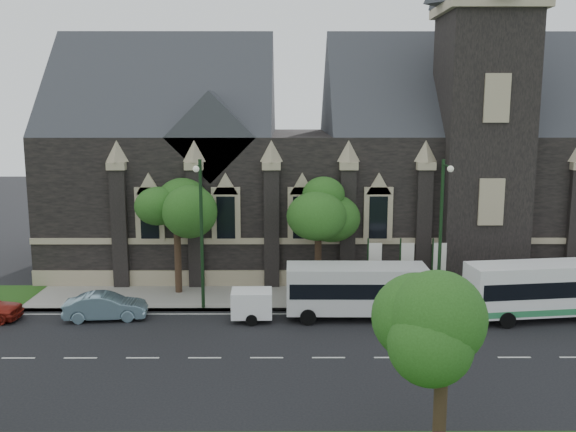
{
  "coord_description": "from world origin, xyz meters",
  "views": [
    {
      "loc": [
        0.93,
        -28.72,
        11.98
      ],
      "look_at": [
        1.05,
        6.0,
        5.92
      ],
      "focal_mm": 39.19,
      "sensor_mm": 36.0,
      "label": 1
    }
  ],
  "objects_px": {
    "tree_walk_right": "(322,205)",
    "street_lamp_mid": "(201,227)",
    "sedan": "(106,306)",
    "banner_flag_right": "(437,264)",
    "box_trailer": "(252,304)",
    "banner_flag_center": "(405,264)",
    "tree_park_east": "(447,336)",
    "banner_flag_left": "(372,264)",
    "street_lamp_near": "(442,226)",
    "tree_walk_left": "(180,206)",
    "tour_coach": "(564,288)",
    "shuttle_bus": "(357,288)"
  },
  "relations": [
    {
      "from": "banner_flag_right",
      "to": "sedan",
      "type": "xyz_separation_m",
      "value": [
        -19.63,
        -3.36,
        -1.63
      ]
    },
    {
      "from": "street_lamp_near",
      "to": "box_trailer",
      "type": "distance_m",
      "value": 11.87
    },
    {
      "from": "tree_walk_right",
      "to": "shuttle_bus",
      "type": "height_order",
      "value": "tree_walk_right"
    },
    {
      "from": "tree_walk_right",
      "to": "shuttle_bus",
      "type": "distance_m",
      "value": 6.57
    },
    {
      "from": "tour_coach",
      "to": "box_trailer",
      "type": "height_order",
      "value": "tour_coach"
    },
    {
      "from": "tree_walk_right",
      "to": "sedan",
      "type": "distance_m",
      "value": 14.46
    },
    {
      "from": "tree_walk_right",
      "to": "shuttle_bus",
      "type": "xyz_separation_m",
      "value": [
        1.76,
        -4.86,
        -4.05
      ]
    },
    {
      "from": "tree_walk_right",
      "to": "banner_flag_right",
      "type": "bearing_deg",
      "value": -13.6
    },
    {
      "from": "tree_walk_right",
      "to": "street_lamp_near",
      "type": "bearing_deg",
      "value": -28.06
    },
    {
      "from": "street_lamp_near",
      "to": "box_trailer",
      "type": "relative_size",
      "value": 2.71
    },
    {
      "from": "street_lamp_near",
      "to": "street_lamp_mid",
      "type": "xyz_separation_m",
      "value": [
        -14.0,
        0.0,
        0.0
      ]
    },
    {
      "from": "sedan",
      "to": "street_lamp_mid",
      "type": "bearing_deg",
      "value": -80.51
    },
    {
      "from": "box_trailer",
      "to": "street_lamp_near",
      "type": "bearing_deg",
      "value": 7.36
    },
    {
      "from": "street_lamp_mid",
      "to": "tour_coach",
      "type": "xyz_separation_m",
      "value": [
        20.79,
        -1.34,
        -3.33
      ]
    },
    {
      "from": "banner_flag_center",
      "to": "sedan",
      "type": "height_order",
      "value": "banner_flag_center"
    },
    {
      "from": "tree_park_east",
      "to": "banner_flag_right",
      "type": "distance_m",
      "value": 18.91
    },
    {
      "from": "tree_park_east",
      "to": "box_trailer",
      "type": "distance_m",
      "value": 16.74
    },
    {
      "from": "tree_park_east",
      "to": "sedan",
      "type": "xyz_separation_m",
      "value": [
        -15.52,
        14.96,
        -3.86
      ]
    },
    {
      "from": "tree_park_east",
      "to": "tree_walk_left",
      "type": "distance_m",
      "value": 23.36
    },
    {
      "from": "banner_flag_center",
      "to": "box_trailer",
      "type": "bearing_deg",
      "value": -158.63
    },
    {
      "from": "tree_walk_right",
      "to": "street_lamp_mid",
      "type": "relative_size",
      "value": 0.87
    },
    {
      "from": "tree_walk_right",
      "to": "banner_flag_left",
      "type": "distance_m",
      "value": 4.92
    },
    {
      "from": "street_lamp_mid",
      "to": "tree_park_east",
      "type": "bearing_deg",
      "value": -58.21
    },
    {
      "from": "tree_park_east",
      "to": "banner_flag_right",
      "type": "bearing_deg",
      "value": 77.35
    },
    {
      "from": "tree_park_east",
      "to": "box_trailer",
      "type": "bearing_deg",
      "value": 116.02
    },
    {
      "from": "street_lamp_near",
      "to": "shuttle_bus",
      "type": "height_order",
      "value": "street_lamp_near"
    },
    {
      "from": "banner_flag_center",
      "to": "box_trailer",
      "type": "xyz_separation_m",
      "value": [
        -9.28,
        -3.63,
        -1.38
      ]
    },
    {
      "from": "banner_flag_center",
      "to": "street_lamp_near",
      "type": "bearing_deg",
      "value": -48.07
    },
    {
      "from": "sedan",
      "to": "street_lamp_near",
      "type": "bearing_deg",
      "value": -91.46
    },
    {
      "from": "banner_flag_center",
      "to": "banner_flag_right",
      "type": "relative_size",
      "value": 1.0
    },
    {
      "from": "shuttle_bus",
      "to": "box_trailer",
      "type": "relative_size",
      "value": 2.39
    },
    {
      "from": "street_lamp_mid",
      "to": "tree_walk_right",
      "type": "bearing_deg",
      "value": 26.65
    },
    {
      "from": "shuttle_bus",
      "to": "tree_walk_left",
      "type": "bearing_deg",
      "value": 156.24
    },
    {
      "from": "tree_walk_left",
      "to": "shuttle_bus",
      "type": "height_order",
      "value": "tree_walk_left"
    },
    {
      "from": "street_lamp_mid",
      "to": "sedan",
      "type": "distance_m",
      "value": 7.05
    },
    {
      "from": "banner_flag_center",
      "to": "box_trailer",
      "type": "height_order",
      "value": "banner_flag_center"
    },
    {
      "from": "banner_flag_right",
      "to": "sedan",
      "type": "relative_size",
      "value": 0.87
    },
    {
      "from": "tree_walk_right",
      "to": "banner_flag_center",
      "type": "xyz_separation_m",
      "value": [
        5.08,
        -1.71,
        -3.43
      ]
    },
    {
      "from": "banner_flag_right",
      "to": "box_trailer",
      "type": "distance_m",
      "value": 11.93
    },
    {
      "from": "street_lamp_near",
      "to": "banner_flag_right",
      "type": "xyz_separation_m",
      "value": [
        0.29,
        1.91,
        -2.73
      ]
    },
    {
      "from": "tree_walk_right",
      "to": "banner_flag_right",
      "type": "distance_m",
      "value": 8.05
    },
    {
      "from": "banner_flag_left",
      "to": "tree_walk_right",
      "type": "bearing_deg",
      "value": 150.9
    },
    {
      "from": "tree_park_east",
      "to": "tree_walk_left",
      "type": "relative_size",
      "value": 0.82
    },
    {
      "from": "banner_flag_center",
      "to": "sedan",
      "type": "bearing_deg",
      "value": -169.2
    },
    {
      "from": "street_lamp_mid",
      "to": "street_lamp_near",
      "type": "bearing_deg",
      "value": 0.0
    },
    {
      "from": "tree_park_east",
      "to": "sedan",
      "type": "bearing_deg",
      "value": 136.05
    },
    {
      "from": "tree_walk_left",
      "to": "street_lamp_mid",
      "type": "relative_size",
      "value": 0.85
    },
    {
      "from": "street_lamp_mid",
      "to": "box_trailer",
      "type": "relative_size",
      "value": 2.71
    },
    {
      "from": "banner_flag_right",
      "to": "sedan",
      "type": "height_order",
      "value": "banner_flag_right"
    },
    {
      "from": "street_lamp_mid",
      "to": "tour_coach",
      "type": "height_order",
      "value": "street_lamp_mid"
    }
  ]
}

